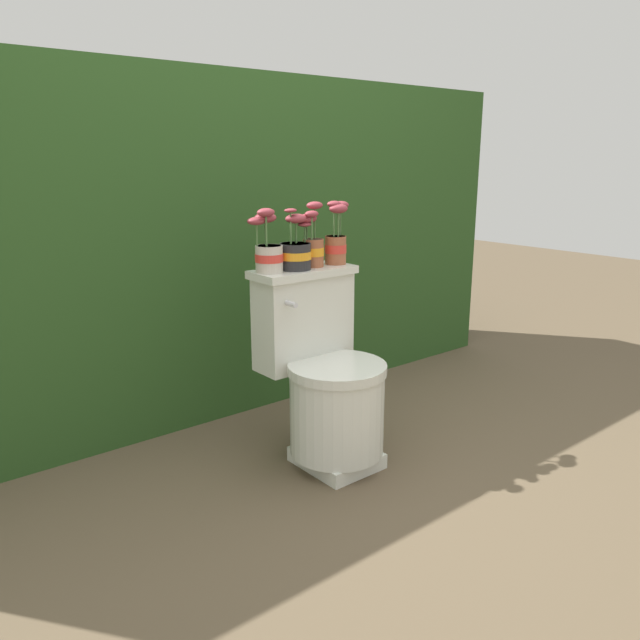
% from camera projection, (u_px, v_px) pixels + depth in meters
% --- Properties ---
extents(ground_plane, '(12.00, 12.00, 0.00)m').
position_uv_depth(ground_plane, '(327.00, 466.00, 2.42)').
color(ground_plane, brown).
extents(hedge_backdrop, '(3.43, 0.65, 1.52)m').
position_uv_depth(hedge_backdrop, '(195.00, 244.00, 2.96)').
color(hedge_backdrop, '#284C1E').
rests_on(hedge_backdrop, ground).
extents(toilet, '(0.42, 0.48, 0.75)m').
position_uv_depth(toilet, '(326.00, 381.00, 2.40)').
color(toilet, silver).
rests_on(toilet, ground).
extents(potted_plant_left, '(0.13, 0.10, 0.24)m').
position_uv_depth(potted_plant_left, '(268.00, 249.00, 2.29)').
color(potted_plant_left, beige).
rests_on(potted_plant_left, toilet).
extents(potted_plant_midleft, '(0.14, 0.12, 0.23)m').
position_uv_depth(potted_plant_midleft, '(295.00, 251.00, 2.35)').
color(potted_plant_midleft, '#262628').
rests_on(potted_plant_midleft, toilet).
extents(potted_plant_middle, '(0.12, 0.08, 0.25)m').
position_uv_depth(potted_plant_middle, '(312.00, 242.00, 2.41)').
color(potted_plant_middle, '#9E5638').
rests_on(potted_plant_middle, toilet).
extents(potted_plant_midright, '(0.12, 0.09, 0.25)m').
position_uv_depth(potted_plant_midright, '(336.00, 238.00, 2.47)').
color(potted_plant_midright, '#9E5638').
rests_on(potted_plant_midright, toilet).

